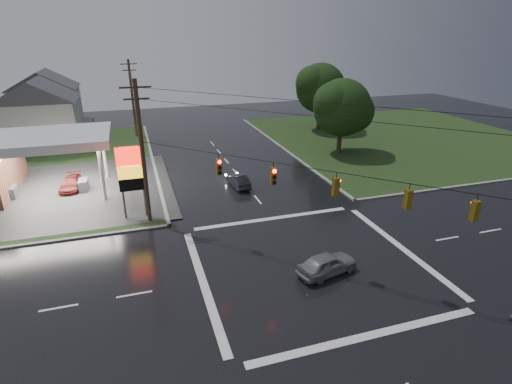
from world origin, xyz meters
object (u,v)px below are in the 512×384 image
object	(u,v)px
pylon_sign	(131,171)
house_far	(46,99)
tree_ne_far	(321,88)
house_near	(40,113)
car_north	(238,181)
utility_pole_nw	(142,152)
utility_pole_n	(132,98)
tree_ne_near	(343,108)
car_crossing	(327,264)
car_pump	(71,184)

from	to	relation	value
pylon_sign	house_far	distance (m)	39.21
pylon_sign	tree_ne_far	world-z (taller)	tree_ne_far
pylon_sign	house_near	bearing A→B (deg)	112.28
tree_ne_far	car_north	xyz separation A→B (m)	(-17.95, -19.34, -5.57)
utility_pole_nw	car_north	size ratio (longest dim) A/B	2.95
utility_pole_n	tree_ne_near	world-z (taller)	utility_pole_n
utility_pole_nw	pylon_sign	bearing A→B (deg)	135.00
pylon_sign	house_near	world-z (taller)	house_near
utility_pole_nw	tree_ne_far	bearing A→B (deg)	42.59
utility_pole_nw	car_crossing	bearing A→B (deg)	-47.28
house_near	pylon_sign	bearing A→B (deg)	-67.72
utility_pole_nw	tree_ne_far	size ratio (longest dim) A/B	1.12
utility_pole_n	tree_ne_far	size ratio (longest dim) A/B	1.07
house_far	pylon_sign	bearing A→B (deg)	-73.02
car_north	car_crossing	xyz separation A→B (m)	(1.34, -16.03, 0.07)
utility_pole_n	car_crossing	world-z (taller)	utility_pole_n
house_near	tree_ne_near	size ratio (longest dim) A/B	1.23
tree_ne_far	car_crossing	world-z (taller)	tree_ne_far
house_near	tree_ne_near	xyz separation A→B (m)	(35.09, -14.01, 1.16)
car_north	car_crossing	size ratio (longest dim) A/B	0.93
utility_pole_n	car_north	distance (m)	25.38
tree_ne_near	car_crossing	bearing A→B (deg)	-120.20
utility_pole_n	tree_ne_far	distance (m)	26.96
utility_pole_n	tree_ne_far	xyz separation A→B (m)	(26.65, -4.01, 0.71)
car_north	utility_pole_n	bearing A→B (deg)	-74.30
utility_pole_n	tree_ne_far	world-z (taller)	utility_pole_n
pylon_sign	utility_pole_n	bearing A→B (deg)	87.92
utility_pole_n	tree_ne_far	bearing A→B (deg)	-8.55
house_near	car_crossing	bearing A→B (deg)	-60.10
car_pump	house_near	bearing A→B (deg)	109.91
pylon_sign	utility_pole_nw	world-z (taller)	utility_pole_nw
house_near	utility_pole_nw	bearing A→B (deg)	-66.63
car_north	house_near	bearing A→B (deg)	-51.39
pylon_sign	tree_ne_far	xyz separation A→B (m)	(27.65, 23.49, 2.17)
car_north	car_pump	xyz separation A→B (m)	(-15.35, 4.04, -0.02)
utility_pole_n	house_far	bearing A→B (deg)	141.23
house_far	car_north	xyz separation A→B (m)	(21.15, -33.35, -3.79)
tree_ne_near	car_crossing	size ratio (longest dim) A/B	2.25
utility_pole_nw	house_near	world-z (taller)	utility_pole_nw
pylon_sign	tree_ne_far	bearing A→B (deg)	40.35
utility_pole_nw	tree_ne_near	bearing A→B (deg)	27.86
car_crossing	car_pump	distance (m)	26.11
tree_ne_far	car_pump	size ratio (longest dim) A/B	2.39
pylon_sign	tree_ne_far	size ratio (longest dim) A/B	0.61
house_near	tree_ne_near	bearing A→B (deg)	-21.76
utility_pole_nw	house_far	xyz separation A→B (m)	(-12.45, 38.50, -1.32)
utility_pole_nw	car_crossing	distance (m)	15.64
tree_ne_near	car_crossing	distance (m)	27.48
utility_pole_nw	house_near	size ratio (longest dim) A/B	1.00
tree_ne_far	car_crossing	bearing A→B (deg)	-115.15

